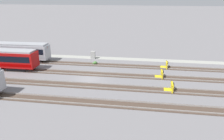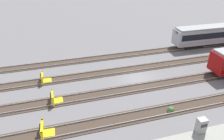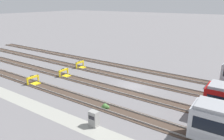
{
  "view_description": "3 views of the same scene",
  "coord_description": "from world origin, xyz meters",
  "px_view_note": "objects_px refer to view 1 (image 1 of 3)",
  "views": [
    {
      "loc": [
        -8.44,
        31.9,
        13.43
      ],
      "look_at": [
        -3.74,
        0.0,
        1.8
      ],
      "focal_mm": 35.0,
      "sensor_mm": 36.0,
      "label": 1
    },
    {
      "loc": [
        -10.78,
        -24.4,
        15.75
      ],
      "look_at": [
        -3.74,
        0.0,
        1.8
      ],
      "focal_mm": 35.0,
      "sensor_mm": 36.0,
      "label": 2
    },
    {
      "loc": [
        14.31,
        -26.03,
        11.83
      ],
      "look_at": [
        -3.74,
        0.0,
        1.8
      ],
      "focal_mm": 35.0,
      "sensor_mm": 36.0,
      "label": 3
    }
  ],
  "objects_px": {
    "electrical_cabinet": "(93,55)",
    "subway_car_front_row_centre": "(6,51)",
    "bumper_stop_nearest_track": "(165,65)",
    "bumper_stop_near_inner_track": "(160,74)",
    "bumper_stop_middle_track": "(170,87)",
    "weed_clump": "(95,63)"
  },
  "relations": [
    {
      "from": "weed_clump",
      "to": "bumper_stop_nearest_track",
      "type": "bearing_deg",
      "value": 178.88
    },
    {
      "from": "bumper_stop_nearest_track",
      "to": "weed_clump",
      "type": "xyz_separation_m",
      "value": [
        13.42,
        -0.26,
        -0.27
      ]
    },
    {
      "from": "bumper_stop_middle_track",
      "to": "electrical_cabinet",
      "type": "relative_size",
      "value": 1.25
    },
    {
      "from": "subway_car_front_row_centre",
      "to": "bumper_stop_nearest_track",
      "type": "xyz_separation_m",
      "value": [
        -31.96,
        0.03,
        -1.53
      ]
    },
    {
      "from": "electrical_cabinet",
      "to": "bumper_stop_nearest_track",
      "type": "bearing_deg",
      "value": 165.36
    },
    {
      "from": "bumper_stop_nearest_track",
      "to": "bumper_stop_near_inner_track",
      "type": "distance_m",
      "value": 5.22
    },
    {
      "from": "subway_car_front_row_centre",
      "to": "bumper_stop_middle_track",
      "type": "distance_m",
      "value": 33.47
    },
    {
      "from": "bumper_stop_nearest_track",
      "to": "weed_clump",
      "type": "height_order",
      "value": "bumper_stop_nearest_track"
    },
    {
      "from": "bumper_stop_nearest_track",
      "to": "bumper_stop_middle_track",
      "type": "distance_m",
      "value": 10.13
    },
    {
      "from": "bumper_stop_nearest_track",
      "to": "weed_clump",
      "type": "relative_size",
      "value": 2.18
    },
    {
      "from": "bumper_stop_near_inner_track",
      "to": "electrical_cabinet",
      "type": "distance_m",
      "value": 16.14
    },
    {
      "from": "bumper_stop_near_inner_track",
      "to": "bumper_stop_middle_track",
      "type": "relative_size",
      "value": 1.0
    },
    {
      "from": "subway_car_front_row_centre",
      "to": "electrical_cabinet",
      "type": "bearing_deg",
      "value": -167.62
    },
    {
      "from": "electrical_cabinet",
      "to": "bumper_stop_near_inner_track",
      "type": "bearing_deg",
      "value": 146.5
    },
    {
      "from": "bumper_stop_nearest_track",
      "to": "electrical_cabinet",
      "type": "height_order",
      "value": "electrical_cabinet"
    },
    {
      "from": "subway_car_front_row_centre",
      "to": "bumper_stop_near_inner_track",
      "type": "height_order",
      "value": "subway_car_front_row_centre"
    },
    {
      "from": "bumper_stop_middle_track",
      "to": "subway_car_front_row_centre",
      "type": "bearing_deg",
      "value": -17.69
    },
    {
      "from": "subway_car_front_row_centre",
      "to": "weed_clump",
      "type": "xyz_separation_m",
      "value": [
        -18.54,
        -0.24,
        -1.8
      ]
    },
    {
      "from": "electrical_cabinet",
      "to": "subway_car_front_row_centre",
      "type": "bearing_deg",
      "value": 12.38
    },
    {
      "from": "bumper_stop_nearest_track",
      "to": "bumper_stop_near_inner_track",
      "type": "bearing_deg",
      "value": 76.7
    },
    {
      "from": "bumper_stop_near_inner_track",
      "to": "bumper_stop_middle_track",
      "type": "height_order",
      "value": "same"
    },
    {
      "from": "bumper_stop_nearest_track",
      "to": "bumper_stop_near_inner_track",
      "type": "relative_size",
      "value": 1.0
    }
  ]
}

